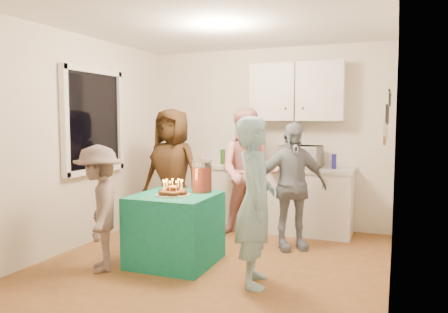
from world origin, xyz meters
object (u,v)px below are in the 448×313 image
at_px(counter, 272,200).
at_px(party_table, 175,229).
at_px(microwave, 301,156).
at_px(woman_back_right, 291,186).
at_px(punch_jar, 202,177).
at_px(woman_back_left, 172,173).
at_px(child_near_left, 99,208).
at_px(woman_back_center, 249,173).
at_px(man_birthday, 255,201).

xyz_separation_m(counter, party_table, (-0.60, -1.79, -0.05)).
xyz_separation_m(microwave, woman_back_right, (0.05, -0.80, -0.29)).
distance_m(microwave, punch_jar, 1.74).
relative_size(woman_back_left, child_near_left, 1.30).
distance_m(microwave, woman_back_right, 0.86).
bearing_deg(child_near_left, woman_back_left, 140.44).
bearing_deg(counter, woman_back_left, -145.34).
distance_m(punch_jar, woman_back_center, 1.11).
bearing_deg(party_table, woman_back_center, 73.41).
bearing_deg(child_near_left, man_birthday, 60.71).
height_order(counter, woman_back_left, woman_back_left).
distance_m(man_birthday, woman_back_left, 2.00).
bearing_deg(punch_jar, counter, 75.86).
xyz_separation_m(party_table, woman_back_center, (0.40, 1.34, 0.48)).
bearing_deg(microwave, punch_jar, -111.50).
height_order(woman_back_center, child_near_left, woman_back_center).
bearing_deg(counter, child_near_left, -118.21).
bearing_deg(woman_back_right, microwave, 61.99).
distance_m(party_table, woman_back_center, 1.47).
xyz_separation_m(punch_jar, woman_back_right, (0.84, 0.74, -0.16)).
distance_m(microwave, man_birthday, 2.07).
distance_m(counter, child_near_left, 2.60).
bearing_deg(man_birthday, woman_back_center, 4.56).
bearing_deg(party_table, woman_back_left, 119.79).
bearing_deg(man_birthday, punch_jar, 41.09).
xyz_separation_m(party_table, woman_back_right, (1.05, 0.99, 0.39)).
xyz_separation_m(woman_back_center, woman_back_right, (0.65, -0.34, -0.09)).
height_order(punch_jar, woman_back_left, woman_back_left).
bearing_deg(child_near_left, woman_back_right, 94.21).
bearing_deg(man_birthday, child_near_left, 81.97).
relative_size(party_table, child_near_left, 0.65).
bearing_deg(woman_back_left, party_table, -55.68).
bearing_deg(child_near_left, party_table, 90.66).
bearing_deg(counter, woman_back_right, -60.52).
relative_size(microwave, woman_back_left, 0.32).
distance_m(punch_jar, child_near_left, 1.15).
xyz_separation_m(microwave, party_table, (-1.00, -1.79, -0.68)).
bearing_deg(woman_back_center, microwave, 27.38).
bearing_deg(woman_back_left, woman_back_center, 24.34).
xyz_separation_m(woman_back_left, woman_back_right, (1.62, 0.00, -0.09)).
bearing_deg(woman_back_left, punch_jar, -39.16).
relative_size(punch_jar, woman_back_left, 0.20).
relative_size(man_birthday, child_near_left, 1.22).
height_order(man_birthday, woman_back_right, man_birthday).
height_order(counter, man_birthday, man_birthday).
height_order(party_table, child_near_left, child_near_left).
distance_m(woman_back_center, child_near_left, 2.10).
relative_size(counter, punch_jar, 6.47).
bearing_deg(microwave, woman_back_right, -80.58).
xyz_separation_m(counter, man_birthday, (0.40, -2.05, 0.37)).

